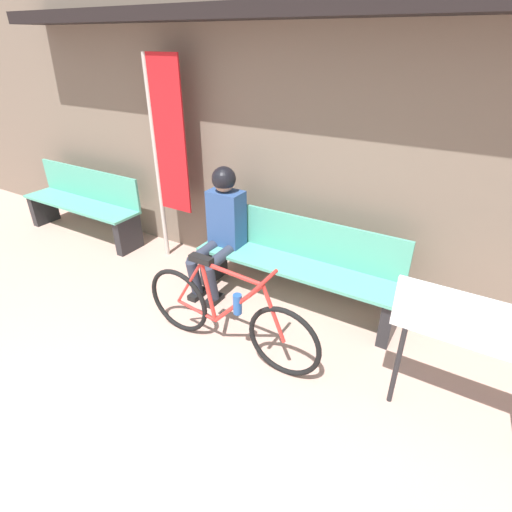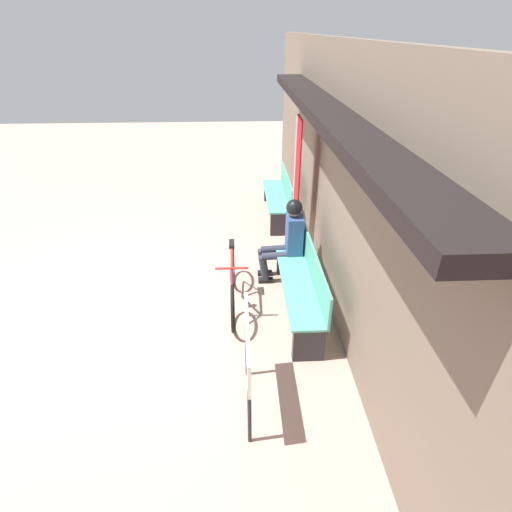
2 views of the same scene
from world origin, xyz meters
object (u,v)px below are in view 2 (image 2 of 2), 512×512
park_bench_near (302,283)px  banner_pole (297,176)px  person_seated (288,235)px  signboard (248,347)px  bicycle (233,282)px  park_bench_far (279,197)px

park_bench_near → banner_pole: bearing=176.4°
person_seated → signboard: (2.32, -0.64, 0.06)m
bicycle → banner_pole: (-1.43, 1.01, 0.97)m
bicycle → signboard: size_ratio=1.59×
bicycle → signboard: signboard is taller
bicycle → banner_pole: bearing=144.9°
park_bench_near → signboard: bearing=-26.1°
person_seated → signboard: person_seated is taller
park_bench_near → bicycle: 0.92m
bicycle → signboard: 1.77m
bicycle → person_seated: size_ratio=1.30×
bicycle → signboard: (1.71, 0.15, 0.43)m
person_seated → park_bench_far: 2.29m
banner_pole → signboard: (3.14, -0.86, -0.54)m
person_seated → banner_pole: 1.04m
signboard → person_seated: bearing=164.5°
person_seated → signboard: bearing=-15.5°
park_bench_near → park_bench_far: bearing=-180.0°
signboard → park_bench_near: bearing=153.9°
bicycle → park_bench_near: bearing=79.7°
park_bench_near → signboard: 1.76m
signboard → bicycle: bearing=-174.9°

